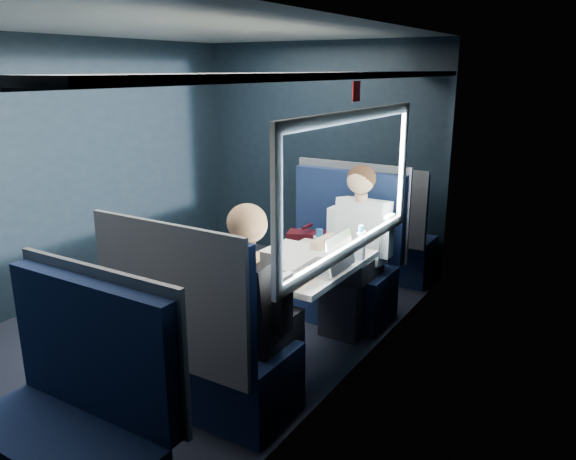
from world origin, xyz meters
The scene contains 13 objects.
ground centered at (0.00, 0.00, -0.01)m, with size 2.80×4.20×0.01m, color black.
room_shell centered at (0.02, 0.00, 1.48)m, with size 3.00×4.40×2.40m.
table centered at (1.03, 0.00, 0.66)m, with size 0.62×1.00×0.74m.
seat_bay_near centered at (0.84, 0.87, 0.42)m, with size 1.04×0.62×1.26m.
seat_bay_far centered at (0.85, -0.87, 0.41)m, with size 1.04×0.62×1.26m.
seat_row_front centered at (0.85, 1.80, 0.41)m, with size 1.04×0.51×1.16m.
seat_row_back centered at (0.85, -1.80, 0.41)m, with size 1.04×0.51×1.16m.
man centered at (1.10, 0.70, 0.72)m, with size 0.53×0.56×1.32m.
woman centered at (1.10, -0.71, 0.73)m, with size 0.53×0.56×1.32m.
papers centered at (0.92, -0.03, 0.74)m, with size 0.57×0.82×0.01m, color white.
laptop centered at (1.27, -0.07, 0.81)m, with size 0.27×0.36×0.27m.
bottle_small centered at (1.33, 0.26, 0.85)m, with size 0.07×0.07×0.25m.
cup centered at (1.28, 0.31, 0.79)m, with size 0.08×0.08×0.10m, color white.
Camera 1 is at (2.85, -3.16, 2.02)m, focal length 35.00 mm.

